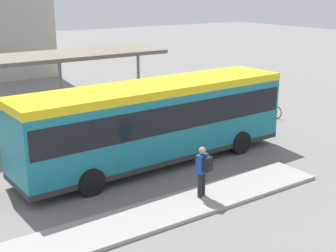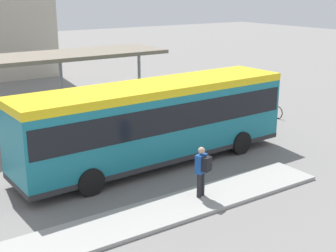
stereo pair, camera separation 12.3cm
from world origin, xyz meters
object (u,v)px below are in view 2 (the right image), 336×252
bicycle_red (250,104)px  bicycle_orange (241,101)px  bicycle_blue (272,110)px  bicycle_white (264,107)px  pedestrian_waiting (202,169)px  city_bus (156,118)px

bicycle_red → bicycle_orange: 0.82m
bicycle_blue → bicycle_white: bicycle_white is taller
pedestrian_waiting → bicycle_white: size_ratio=1.02×
city_bus → pedestrian_waiting: size_ratio=6.69×
bicycle_red → bicycle_orange: bicycle_orange is taller
bicycle_white → bicycle_orange: size_ratio=0.95×
pedestrian_waiting → bicycle_red: 12.31m
bicycle_white → bicycle_red: 0.87m
bicycle_white → bicycle_orange: 1.64m
bicycle_orange → city_bus: bearing=-60.7°
bicycle_blue → bicycle_white: size_ratio=0.95×
pedestrian_waiting → bicycle_red: pedestrian_waiting is taller
city_bus → bicycle_orange: 10.38m
city_bus → pedestrian_waiting: (-0.61, -3.71, -0.78)m
city_bus → bicycle_white: 9.91m
bicycle_blue → bicycle_white: (0.20, 0.81, 0.02)m
city_bus → pedestrian_waiting: bearing=-101.3°
bicycle_orange → pedestrian_waiting: bearing=-47.4°
bicycle_red → pedestrian_waiting: bearing=126.0°
bicycle_blue → bicycle_orange: bearing=3.3°
pedestrian_waiting → bicycle_orange: 12.93m
bicycle_red → bicycle_white: bearing=-162.2°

